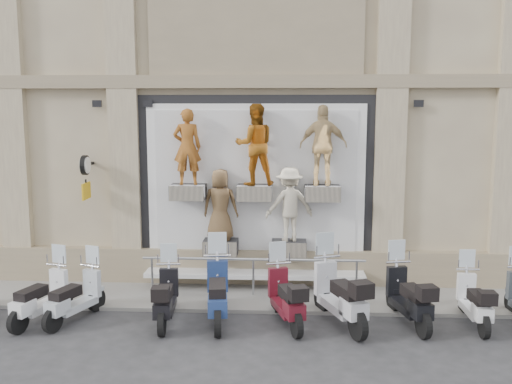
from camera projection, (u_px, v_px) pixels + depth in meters
ground at (247, 333)px, 10.89m from camera, size 90.00×90.00×0.00m
sidewalk at (254, 295)px, 12.96m from camera, size 16.00×2.20×0.08m
building at (263, 48)px, 16.91m from camera, size 14.00×8.60×12.00m
shop_vitrine at (260, 186)px, 13.22m from camera, size 5.60×0.89×4.30m
guard_rail at (253, 278)px, 12.79m from camera, size 5.06×0.10×0.93m
clock_sign_bracket at (86, 171)px, 13.12m from camera, size 0.10×0.80×1.02m
scooter_b at (41, 287)px, 11.33m from camera, size 1.03×1.87×1.46m
scooter_c at (74, 287)px, 11.37m from camera, size 1.09×1.83×1.43m
scooter_d at (166, 287)px, 11.28m from camera, size 0.69×1.87×1.48m
scooter_e at (217, 281)px, 11.32m from camera, size 0.85×2.13×1.69m
scooter_f at (286, 287)px, 11.20m from camera, size 1.08×1.97×1.54m
scooter_g at (340, 283)px, 11.14m from camera, size 1.35×2.21×1.73m
scooter_h at (409, 286)px, 11.20m from camera, size 0.97×2.01×1.57m
scooter_i at (475, 291)px, 11.15m from camera, size 0.50×1.72×1.40m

